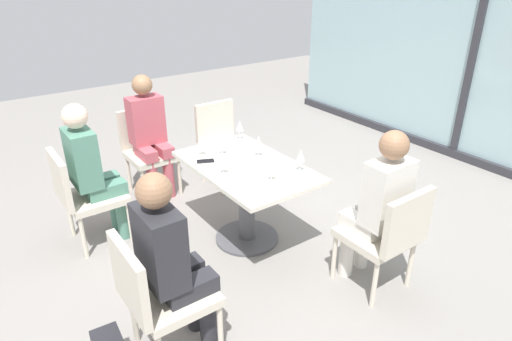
{
  "coord_description": "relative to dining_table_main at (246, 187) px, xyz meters",
  "views": [
    {
      "loc": [
        2.75,
        -1.86,
        2.27
      ],
      "look_at": [
        0.0,
        0.1,
        0.65
      ],
      "focal_mm": 31.03,
      "sensor_mm": 36.0,
      "label": 1
    }
  ],
  "objects": [
    {
      "name": "chair_far_left",
      "position": [
        -1.13,
        0.45,
        -0.03
      ],
      "size": [
        0.5,
        0.46,
        0.87
      ],
      "color": "beige",
      "rests_on": "ground_plane"
    },
    {
      "name": "ground_plane",
      "position": [
        0.0,
        0.0,
        -0.53
      ],
      "size": [
        12.0,
        12.0,
        0.0
      ],
      "primitive_type": "plane",
      "color": "gray"
    },
    {
      "name": "dining_table_main",
      "position": [
        0.0,
        0.0,
        0.0
      ],
      "size": [
        1.23,
        0.76,
        0.73
      ],
      "color": "silver",
      "rests_on": "ground_plane"
    },
    {
      "name": "wine_glass_4",
      "position": [
        0.35,
        0.29,
        0.34
      ],
      "size": [
        0.07,
        0.07,
        0.18
      ],
      "color": "silver",
      "rests_on": "dining_table_main"
    },
    {
      "name": "window_wall_backdrop",
      "position": [
        0.0,
        3.2,
        0.69
      ],
      "size": [
        5.59,
        0.1,
        2.7
      ],
      "color": "#98B7BC",
      "rests_on": "ground_plane"
    },
    {
      "name": "coffee_cup",
      "position": [
        0.42,
        -0.2,
        0.25
      ],
      "size": [
        0.08,
        0.08,
        0.09
      ],
      "primitive_type": "cylinder",
      "color": "white",
      "rests_on": "dining_table_main"
    },
    {
      "name": "chair_far_right",
      "position": [
        1.13,
        0.45,
        -0.03
      ],
      "size": [
        0.5,
        0.46,
        0.87
      ],
      "color": "beige",
      "rests_on": "ground_plane"
    },
    {
      "name": "wine_glass_1",
      "position": [
        -0.51,
        0.27,
        0.34
      ],
      "size": [
        0.07,
        0.07,
        0.18
      ],
      "color": "silver",
      "rests_on": "dining_table_main"
    },
    {
      "name": "person_side_end",
      "position": [
        -1.29,
        -0.3,
        0.17
      ],
      "size": [
        0.39,
        0.34,
        1.26
      ],
      "color": "#B24C56",
      "rests_on": "ground_plane"
    },
    {
      "name": "chair_front_left",
      "position": [
        -0.75,
        -1.15,
        -0.03
      ],
      "size": [
        0.46,
        0.5,
        0.87
      ],
      "color": "beige",
      "rests_on": "ground_plane"
    },
    {
      "name": "wine_glass_3",
      "position": [
        0.04,
        -0.24,
        0.34
      ],
      "size": [
        0.07,
        0.07,
        0.18
      ],
      "color": "silver",
      "rests_on": "dining_table_main"
    },
    {
      "name": "person_front_left",
      "position": [
        -0.75,
        -1.04,
        0.17
      ],
      "size": [
        0.34,
        0.39,
        1.26
      ],
      "color": "#4C7F6B",
      "rests_on": "ground_plane"
    },
    {
      "name": "wine_glass_6",
      "position": [
        -0.38,
        -0.21,
        0.34
      ],
      "size": [
        0.07,
        0.07,
        0.18
      ],
      "color": "silver",
      "rests_on": "dining_table_main"
    },
    {
      "name": "person_front_right",
      "position": [
        0.75,
        -1.04,
        0.17
      ],
      "size": [
        0.34,
        0.39,
        1.26
      ],
      "color": "#28282D",
      "rests_on": "ground_plane"
    },
    {
      "name": "wine_glass_5",
      "position": [
        -0.3,
        -0.05,
        0.34
      ],
      "size": [
        0.07,
        0.07,
        0.18
      ],
      "color": "silver",
      "rests_on": "dining_table_main"
    },
    {
      "name": "chair_front_right",
      "position": [
        0.75,
        -1.15,
        -0.03
      ],
      "size": [
        0.46,
        0.5,
        0.87
      ],
      "color": "beige",
      "rests_on": "ground_plane"
    },
    {
      "name": "chair_side_end",
      "position": [
        -1.4,
        -0.3,
        -0.03
      ],
      "size": [
        0.5,
        0.46,
        0.87
      ],
      "color": "beige",
      "rests_on": "ground_plane"
    },
    {
      "name": "wine_glass_0",
      "position": [
        0.36,
        -0.01,
        0.34
      ],
      "size": [
        0.07,
        0.07,
        0.18
      ],
      "color": "silver",
      "rests_on": "dining_table_main"
    },
    {
      "name": "person_far_right",
      "position": [
        1.02,
        0.45,
        0.17
      ],
      "size": [
        0.39,
        0.34,
        1.26
      ],
      "color": "silver",
      "rests_on": "ground_plane"
    },
    {
      "name": "wine_glass_2",
      "position": [
        -0.08,
        0.19,
        0.34
      ],
      "size": [
        0.07,
        0.07,
        0.18
      ],
      "color": "silver",
      "rests_on": "dining_table_main"
    },
    {
      "name": "cell_phone_on_table",
      "position": [
        -0.25,
        -0.24,
        0.21
      ],
      "size": [
        0.12,
        0.16,
        0.01
      ],
      "primitive_type": "cube",
      "rotation": [
        0.0,
        0.0,
        -0.41
      ],
      "color": "black",
      "rests_on": "dining_table_main"
    }
  ]
}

